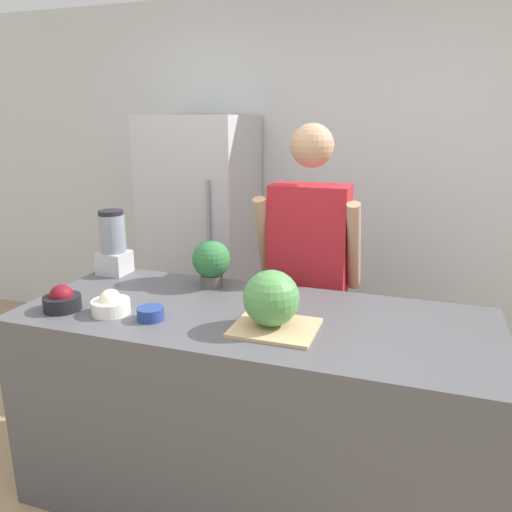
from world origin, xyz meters
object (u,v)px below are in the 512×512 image
at_px(bowl_cream, 111,304).
at_px(potted_plant, 211,261).
at_px(refrigerator, 203,239).
at_px(bowl_cherries, 62,300).
at_px(watermelon, 271,298).
at_px(blender, 113,244).
at_px(person, 308,281).
at_px(bowl_small_blue, 150,314).

height_order(bowl_cream, potted_plant, potted_plant).
xyz_separation_m(refrigerator, bowl_cherries, (0.05, -1.59, 0.09)).
bearing_deg(bowl_cream, refrigerator, 100.24).
bearing_deg(watermelon, bowl_cherries, -173.46).
distance_m(refrigerator, blender, 1.07).
distance_m(person, bowl_cherries, 1.26).
distance_m(bowl_cream, bowl_small_blue, 0.20).
bearing_deg(potted_plant, bowl_cherries, -134.52).
xyz_separation_m(refrigerator, potted_plant, (0.55, -1.08, 0.18)).
xyz_separation_m(person, bowl_cream, (-0.69, -0.83, 0.08)).
height_order(bowl_cherries, blender, blender).
bearing_deg(person, blender, -162.18).
bearing_deg(watermelon, blender, 157.20).
xyz_separation_m(bowl_cream, blender, (-0.32, 0.51, 0.13)).
height_order(person, bowl_cherries, person).
height_order(bowl_cream, bowl_small_blue, bowl_cream).
xyz_separation_m(bowl_cherries, bowl_cream, (0.23, 0.03, -0.00)).
bearing_deg(potted_plant, watermelon, -42.45).
bearing_deg(bowl_small_blue, potted_plant, 81.54).
distance_m(bowl_cream, blender, 0.61).
xyz_separation_m(person, bowl_cherries, (-0.91, -0.86, 0.08)).
distance_m(bowl_cherries, bowl_cream, 0.23).
relative_size(bowl_cream, blender, 0.47).
distance_m(refrigerator, potted_plant, 1.23).
bearing_deg(potted_plant, bowl_small_blue, -98.46).
bearing_deg(person, refrigerator, 143.11).
bearing_deg(bowl_cherries, refrigerator, 91.89).
bearing_deg(refrigerator, bowl_small_blue, -72.93).
distance_m(person, bowl_small_blue, 0.97).
distance_m(refrigerator, person, 1.21).
relative_size(watermelon, bowl_cherries, 1.40).
height_order(bowl_cream, blender, blender).
bearing_deg(blender, refrigerator, 87.77).
height_order(refrigerator, bowl_cherries, refrigerator).
xyz_separation_m(bowl_small_blue, potted_plant, (0.07, 0.48, 0.11)).
distance_m(bowl_cherries, potted_plant, 0.72).
distance_m(watermelon, bowl_small_blue, 0.52).
bearing_deg(person, bowl_cherries, -136.65).
relative_size(person, bowl_cream, 10.47).
relative_size(watermelon, potted_plant, 0.95).
relative_size(refrigerator, blender, 5.08).
relative_size(bowl_cherries, bowl_cream, 0.99).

